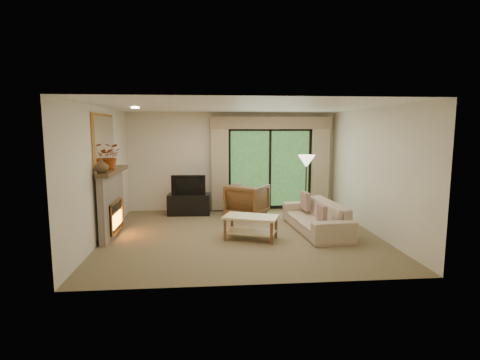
{
  "coord_description": "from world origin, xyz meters",
  "views": [
    {
      "loc": [
        -0.69,
        -7.46,
        2.17
      ],
      "look_at": [
        0.0,
        0.3,
        1.1
      ],
      "focal_mm": 28.0,
      "sensor_mm": 36.0,
      "label": 1
    }
  ],
  "objects": [
    {
      "name": "ceiling",
      "position": [
        0.0,
        0.0,
        2.6
      ],
      "size": [
        5.5,
        5.5,
        0.0
      ],
      "primitive_type": "plane",
      "rotation": [
        3.14,
        0.0,
        0.0
      ],
      "color": "white",
      "rests_on": "ground"
    },
    {
      "name": "curtain_left",
      "position": [
        -0.35,
        2.34,
        1.2
      ],
      "size": [
        0.45,
        0.18,
        2.35
      ],
      "primitive_type": "cube",
      "color": "tan",
      "rests_on": "floor"
    },
    {
      "name": "vase",
      "position": [
        -2.61,
        -0.47,
        1.5
      ],
      "size": [
        0.32,
        0.32,
        0.27
      ],
      "primitive_type": "imported",
      "rotation": [
        0.0,
        0.0,
        0.29
      ],
      "color": "#4D3821",
      "rests_on": "fireplace"
    },
    {
      "name": "sofa",
      "position": [
        1.61,
        0.13,
        0.32
      ],
      "size": [
        1.01,
        2.23,
        0.63
      ],
      "primitive_type": "imported",
      "rotation": [
        0.0,
        0.0,
        -1.5
      ],
      "color": "tan",
      "rests_on": "floor"
    },
    {
      "name": "mirror",
      "position": [
        -2.71,
        0.2,
        1.95
      ],
      "size": [
        0.07,
        1.45,
        1.02
      ],
      "primitive_type": null,
      "color": "#CC8A35",
      "rests_on": "wall_left"
    },
    {
      "name": "tv",
      "position": [
        -1.15,
        1.95,
        0.78
      ],
      "size": [
        0.86,
        0.15,
        0.49
      ],
      "primitive_type": "imported",
      "rotation": [
        0.0,
        0.0,
        -0.05
      ],
      "color": "black",
      "rests_on": "media_console"
    },
    {
      "name": "floor",
      "position": [
        0.0,
        0.0,
        0.0
      ],
      "size": [
        5.5,
        5.5,
        0.0
      ],
      "primitive_type": "plane",
      "color": "#786647",
      "rests_on": "ground"
    },
    {
      "name": "pillow_far",
      "position": [
        1.53,
        0.75,
        0.54
      ],
      "size": [
        0.13,
        0.41,
        0.4
      ],
      "primitive_type": "cube",
      "rotation": [
        0.0,
        0.0,
        0.08
      ],
      "color": "#582924",
      "rests_on": "sofa"
    },
    {
      "name": "branches",
      "position": [
        -2.61,
        0.17,
        1.62
      ],
      "size": [
        0.46,
        0.4,
        0.51
      ],
      "primitive_type": "imported",
      "rotation": [
        0.0,
        0.0,
        -0.02
      ],
      "color": "#983B11",
      "rests_on": "fireplace"
    },
    {
      "name": "wall_right",
      "position": [
        2.75,
        0.0,
        1.3
      ],
      "size": [
        0.0,
        5.0,
        5.0
      ],
      "primitive_type": "plane",
      "rotation": [
        1.57,
        0.0,
        -1.57
      ],
      "color": "beige",
      "rests_on": "ground"
    },
    {
      "name": "pillow_near",
      "position": [
        1.53,
        -0.5,
        0.53
      ],
      "size": [
        0.11,
        0.34,
        0.34
      ],
      "primitive_type": "cube",
      "rotation": [
        0.0,
        0.0,
        0.08
      ],
      "color": "#582924",
      "rests_on": "sofa"
    },
    {
      "name": "floor_lamp",
      "position": [
        1.71,
        1.36,
        0.77
      ],
      "size": [
        0.51,
        0.51,
        1.54
      ],
      "primitive_type": null,
      "rotation": [
        0.0,
        0.0,
        -0.29
      ],
      "color": "white",
      "rests_on": "floor"
    },
    {
      "name": "cornice",
      "position": [
        1.0,
        2.36,
        2.32
      ],
      "size": [
        3.2,
        0.24,
        0.32
      ],
      "primitive_type": "cube",
      "color": "#987D61",
      "rests_on": "wall_back"
    },
    {
      "name": "curtain_right",
      "position": [
        2.35,
        2.34,
        1.2
      ],
      "size": [
        0.45,
        0.18,
        2.35
      ],
      "primitive_type": "cube",
      "color": "tan",
      "rests_on": "floor"
    },
    {
      "name": "wall_left",
      "position": [
        -2.75,
        0.0,
        1.3
      ],
      "size": [
        0.0,
        5.0,
        5.0
      ],
      "primitive_type": "plane",
      "rotation": [
        1.57,
        0.0,
        1.57
      ],
      "color": "beige",
      "rests_on": "ground"
    },
    {
      "name": "wall_front",
      "position": [
        0.0,
        -2.5,
        1.3
      ],
      "size": [
        5.0,
        0.0,
        5.0
      ],
      "primitive_type": "plane",
      "rotation": [
        -1.57,
        0.0,
        0.0
      ],
      "color": "beige",
      "rests_on": "ground"
    },
    {
      "name": "fireplace",
      "position": [
        -2.63,
        0.2,
        0.69
      ],
      "size": [
        0.24,
        1.7,
        1.37
      ],
      "primitive_type": null,
      "color": "gray",
      "rests_on": "floor"
    },
    {
      "name": "media_console",
      "position": [
        -1.15,
        1.95,
        0.27
      ],
      "size": [
        1.08,
        0.53,
        0.53
      ],
      "primitive_type": "cube",
      "rotation": [
        0.0,
        0.0,
        -0.05
      ],
      "color": "black",
      "rests_on": "floor"
    },
    {
      "name": "armchair",
      "position": [
        0.3,
        1.61,
        0.41
      ],
      "size": [
        1.22,
        1.23,
        0.82
      ],
      "primitive_type": "imported",
      "rotation": [
        0.0,
        0.0,
        2.57
      ],
      "color": "brown",
      "rests_on": "floor"
    },
    {
      "name": "sliding_door",
      "position": [
        1.0,
        2.45,
        1.1
      ],
      "size": [
        2.26,
        0.1,
        2.16
      ],
      "primitive_type": null,
      "color": "black",
      "rests_on": "floor"
    },
    {
      "name": "coffee_table",
      "position": [
        0.16,
        -0.33,
        0.24
      ],
      "size": [
        1.18,
        0.91,
        0.47
      ],
      "primitive_type": null,
      "rotation": [
        0.0,
        0.0,
        -0.36
      ],
      "color": "#F3D092",
      "rests_on": "floor"
    },
    {
      "name": "wall_back",
      "position": [
        0.0,
        2.5,
        1.3
      ],
      "size": [
        5.0,
        0.0,
        5.0
      ],
      "primitive_type": "plane",
      "rotation": [
        1.57,
        0.0,
        0.0
      ],
      "color": "beige",
      "rests_on": "ground"
    }
  ]
}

